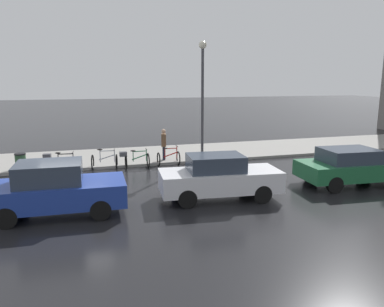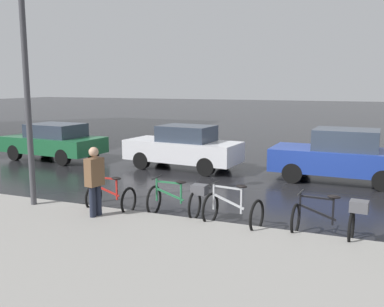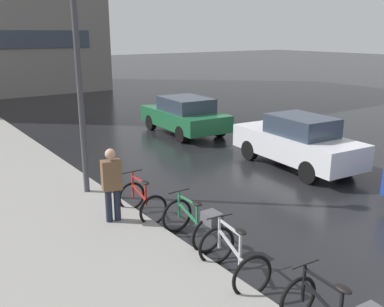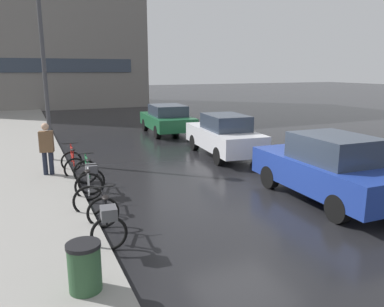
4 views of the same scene
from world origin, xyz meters
name	(u,v)px [view 2 (image 2 of 4)]	position (x,y,z in m)	size (l,w,h in m)	color
ground_plane	(314,196)	(0.00, 0.00, 0.00)	(140.00, 140.00, 0.00)	black
bicycle_nearest	(331,218)	(-3.55, -0.70, 0.49)	(0.79, 1.45, 0.96)	black
bicycle_second	(233,211)	(-3.56, 1.34, 0.41)	(0.91, 1.27, 1.01)	black
bicycle_third	(180,199)	(-3.33, 2.70, 0.48)	(0.74, 1.39, 0.95)	black
bicycle_farthest	(111,197)	(-3.55, 4.45, 0.38)	(0.69, 1.07, 0.98)	black
car_blue	(341,156)	(2.16, -0.55, 0.84)	(2.05, 4.34, 1.71)	navy
car_white	(183,147)	(2.15, 4.96, 0.80)	(2.08, 4.40, 1.62)	silver
car_green	(54,141)	(1.96, 10.73, 0.77)	(2.24, 4.32, 1.50)	#1E6038
pedestrian	(95,180)	(-4.29, 4.38, 0.98)	(0.44, 0.32, 1.73)	#1E2333
streetlamp	(24,49)	(-4.07, 6.38, 3.94)	(0.39, 0.39, 6.10)	#424247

